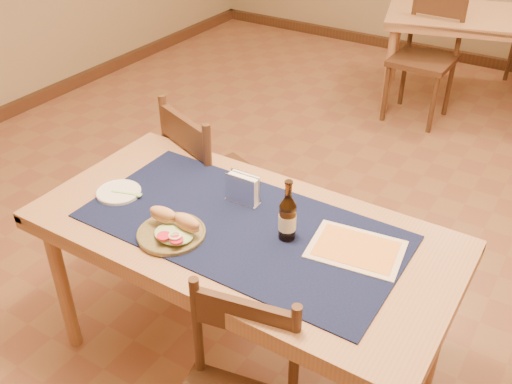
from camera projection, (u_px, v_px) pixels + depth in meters
The scene contains 13 objects.
room at pixel (347, 1), 2.34m from camera, with size 6.04×7.04×2.84m.
main_table at pixel (242, 244), 2.18m from camera, with size 1.60×0.80×0.75m.
placemat at pixel (242, 226), 2.13m from camera, with size 1.20×0.60×0.01m, color #0F183A.
baseboard at pixel (325, 255), 3.08m from camera, with size 6.00×7.00×0.10m.
back_table at pixel (496, 26), 4.45m from camera, with size 1.84×1.26×0.75m.
chair_main_far at pixel (216, 185), 2.85m from camera, with size 0.57×0.57×0.95m.
chair_back_near at pixel (425, 56), 4.37m from camera, with size 0.45×0.45×0.96m.
sandwich_plate at pixel (173, 230), 2.06m from camera, with size 0.25×0.25×0.10m.
side_plate at pixel (119, 192), 2.30m from camera, with size 0.18×0.18×0.01m.
fork at pixel (129, 194), 2.28m from camera, with size 0.13×0.05×0.00m.
beer_bottle at pixel (287, 217), 2.02m from camera, with size 0.06×0.06×0.24m.
napkin_holder at pixel (242, 189), 2.23m from camera, with size 0.14×0.05×0.12m.
menu_card at pixel (356, 249), 2.01m from camera, with size 0.35×0.28×0.01m.
Camera 1 is at (0.95, -2.22, 2.03)m, focal length 40.00 mm.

